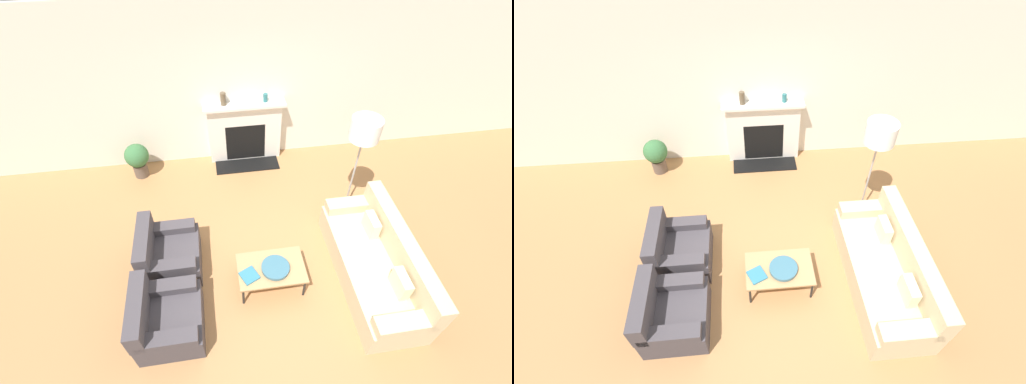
% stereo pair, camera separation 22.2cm
% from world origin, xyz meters
% --- Properties ---
extents(ground_plane, '(18.00, 18.00, 0.00)m').
position_xyz_m(ground_plane, '(0.00, 0.00, 0.00)').
color(ground_plane, '#A87547').
extents(wall_back, '(18.00, 0.06, 2.90)m').
position_xyz_m(wall_back, '(0.00, 2.92, 1.45)').
color(wall_back, silver).
rests_on(wall_back, ground_plane).
extents(fireplace, '(1.46, 0.59, 1.19)m').
position_xyz_m(fireplace, '(-0.22, 2.77, 0.58)').
color(fireplace, silver).
rests_on(fireplace, ground_plane).
extents(couch, '(0.84, 2.09, 0.85)m').
position_xyz_m(couch, '(1.22, -0.16, 0.31)').
color(couch, '#CCB78E').
rests_on(couch, ground_plane).
extents(armchair_near, '(0.80, 0.84, 0.77)m').
position_xyz_m(armchair_near, '(-1.62, -0.52, 0.28)').
color(armchair_near, '#423D42').
rests_on(armchair_near, ground_plane).
extents(armchair_far, '(0.80, 0.84, 0.77)m').
position_xyz_m(armchair_far, '(-1.62, 0.44, 0.28)').
color(armchair_far, '#423D42').
rests_on(armchair_far, ground_plane).
extents(coffee_table, '(0.90, 0.58, 0.38)m').
position_xyz_m(coffee_table, '(-0.23, -0.06, 0.35)').
color(coffee_table, tan).
rests_on(coffee_table, ground_plane).
extents(bowl, '(0.38, 0.38, 0.06)m').
position_xyz_m(bowl, '(-0.18, -0.09, 0.42)').
color(bowl, '#38667A').
rests_on(bowl, coffee_table).
extents(book, '(0.28, 0.28, 0.02)m').
position_xyz_m(book, '(-0.53, -0.14, 0.40)').
color(book, teal).
rests_on(book, coffee_table).
extents(floor_lamp, '(0.43, 0.43, 1.78)m').
position_xyz_m(floor_lamp, '(1.27, 1.14, 1.49)').
color(floor_lamp, gray).
rests_on(floor_lamp, ground_plane).
extents(mantel_vase_left, '(0.10, 0.10, 0.22)m').
position_xyz_m(mantel_vase_left, '(-0.57, 2.79, 1.30)').
color(mantel_vase_left, brown).
rests_on(mantel_vase_left, fireplace).
extents(mantel_vase_center_left, '(0.08, 0.08, 0.15)m').
position_xyz_m(mantel_vase_center_left, '(0.16, 2.79, 1.26)').
color(mantel_vase_center_left, '#28666B').
rests_on(mantel_vase_center_left, fireplace).
extents(potted_plant, '(0.43, 0.43, 0.68)m').
position_xyz_m(potted_plant, '(-2.20, 2.53, 0.40)').
color(potted_plant, brown).
rests_on(potted_plant, ground_plane).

